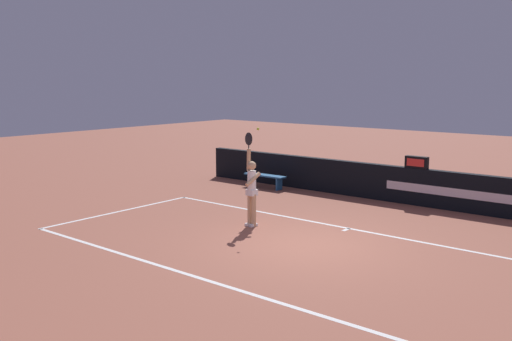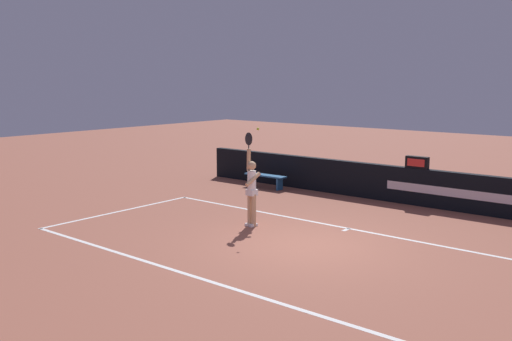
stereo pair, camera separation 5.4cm
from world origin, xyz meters
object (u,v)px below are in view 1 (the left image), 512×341
(speed_display, at_px, (417,162))
(tennis_player, at_px, (252,188))
(tennis_ball, at_px, (258,129))
(courtside_bench_near, at_px, (265,178))

(speed_display, height_order, tennis_player, tennis_player)
(tennis_player, bearing_deg, tennis_ball, -20.03)
(courtside_bench_near, bearing_deg, tennis_player, -55.46)
(speed_display, xyz_separation_m, tennis_player, (-2.29, -5.14, -0.30))
(speed_display, xyz_separation_m, courtside_bench_near, (-5.29, -0.79, -0.96))
(speed_display, relative_size, tennis_ball, 10.58)
(tennis_player, relative_size, courtside_bench_near, 1.51)
(tennis_player, xyz_separation_m, tennis_ball, (0.31, -0.11, 1.56))
(tennis_player, height_order, tennis_ball, tennis_ball)
(tennis_player, relative_size, tennis_ball, 37.25)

